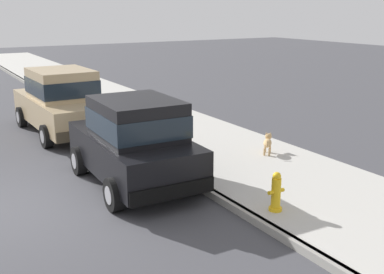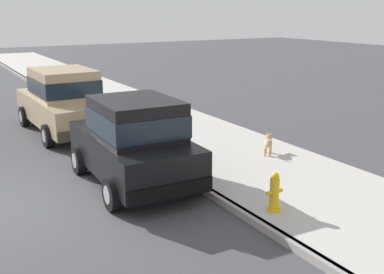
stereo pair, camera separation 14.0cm
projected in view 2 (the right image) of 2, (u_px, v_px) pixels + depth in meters
ground_plane at (31, 204)px, 9.04m from camera, size 80.00×80.00×0.00m
curb at (177, 173)px, 10.57m from camera, size 0.16×64.00×0.14m
sidewalk at (243, 161)px, 11.43m from camera, size 3.60×64.00×0.14m
car_black_hatchback at (134, 141)px, 9.82m from camera, size 2.04×3.85×1.88m
car_tan_sedan at (64, 100)px, 14.09m from camera, size 2.13×4.65×1.92m
dog_tan at (268, 142)px, 11.68m from camera, size 0.55×0.59×0.49m
fire_hydrant at (274, 193)px, 8.34m from camera, size 0.34×0.24×0.72m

